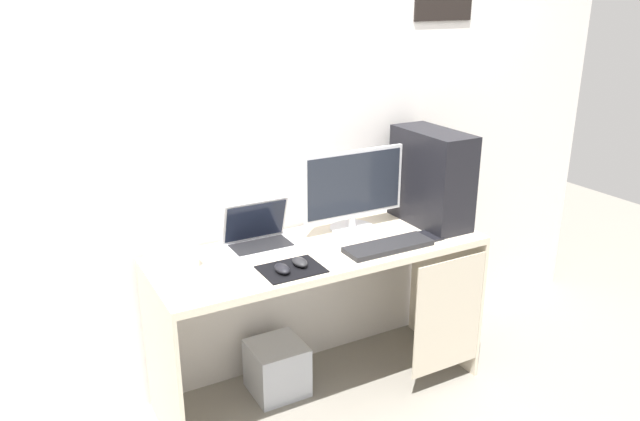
% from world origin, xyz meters
% --- Properties ---
extents(ground_plane, '(8.00, 8.00, 0.00)m').
position_xyz_m(ground_plane, '(0.00, 0.00, 0.00)').
color(ground_plane, gray).
extents(wall_back, '(4.00, 0.05, 2.60)m').
position_xyz_m(wall_back, '(0.00, 0.32, 1.30)').
color(wall_back, silver).
rests_on(wall_back, ground_plane).
extents(desk, '(1.55, 0.57, 0.77)m').
position_xyz_m(desk, '(0.02, -0.01, 0.62)').
color(desk, beige).
rests_on(desk, ground_plane).
extents(pc_tower, '(0.21, 0.45, 0.47)m').
position_xyz_m(pc_tower, '(0.65, 0.02, 1.01)').
color(pc_tower, black).
rests_on(pc_tower, desk).
extents(monitor, '(0.54, 0.22, 0.40)m').
position_xyz_m(monitor, '(0.25, 0.12, 0.98)').
color(monitor, silver).
rests_on(monitor, desk).
extents(laptop, '(0.31, 0.23, 0.22)m').
position_xyz_m(laptop, '(-0.24, 0.14, 0.82)').
color(laptop, silver).
rests_on(laptop, desk).
extents(projector, '(0.20, 0.14, 0.10)m').
position_xyz_m(projector, '(-0.66, 0.13, 0.82)').
color(projector, white).
rests_on(projector, desk).
extents(keyboard, '(0.42, 0.14, 0.02)m').
position_xyz_m(keyboard, '(0.27, -0.16, 0.79)').
color(keyboard, '#232326').
rests_on(keyboard, desk).
extents(mousepad, '(0.26, 0.20, 0.00)m').
position_xyz_m(mousepad, '(-0.22, -0.15, 0.78)').
color(mousepad, black).
rests_on(mousepad, desk).
extents(mouse_left, '(0.06, 0.10, 0.03)m').
position_xyz_m(mouse_left, '(-0.18, -0.14, 0.80)').
color(mouse_left, '#232326').
rests_on(mouse_left, mousepad).
extents(mouse_right, '(0.06, 0.10, 0.03)m').
position_xyz_m(mouse_right, '(-0.27, -0.17, 0.80)').
color(mouse_right, black).
rests_on(mouse_right, mousepad).
extents(cell_phone, '(0.07, 0.13, 0.01)m').
position_xyz_m(cell_phone, '(0.52, -0.14, 0.78)').
color(cell_phone, black).
rests_on(cell_phone, desk).
extents(subwoofer, '(0.26, 0.26, 0.26)m').
position_xyz_m(subwoofer, '(-0.19, 0.10, 0.13)').
color(subwoofer, '#B7BCC6').
rests_on(subwoofer, ground_plane).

